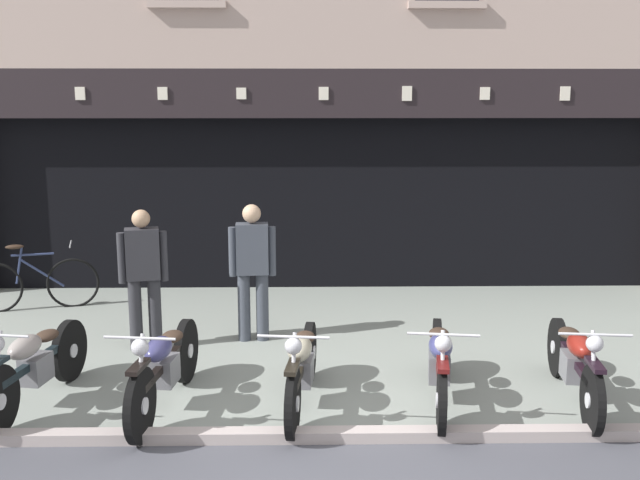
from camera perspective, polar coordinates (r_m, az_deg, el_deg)
The scene contains 10 objects.
shop_facade at distance 12.86m, azimuth 0.12°, elevation 5.92°, with size 11.19×4.42×6.62m.
motorcycle_left at distance 7.56m, azimuth -21.18°, elevation -8.93°, with size 0.62×1.95×0.92m.
motorcycle_center_left at distance 7.14m, azimuth -11.93°, elevation -9.51°, with size 0.62×2.04×0.93m.
motorcycle_center at distance 7.03m, azimuth -1.43°, elevation -9.69°, with size 0.62×1.93×0.91m.
motorcycle_center_right at distance 7.21m, azimuth 9.20°, elevation -9.30°, with size 0.62×1.99×0.91m.
motorcycle_right at distance 7.55m, azimuth 19.06°, elevation -8.87°, with size 0.62×2.01×0.91m.
salesman_left at distance 8.72m, azimuth -13.47°, elevation -2.49°, with size 0.55×0.30×1.65m.
shopkeeper_center at distance 8.84m, azimuth -5.23°, elevation -1.98°, with size 0.56×0.26×1.66m.
advert_board_near at distance 11.41m, azimuth -10.24°, elevation 5.35°, with size 0.74×0.03×0.95m.
leaning_bicycle at distance 10.95m, azimuth -21.20°, elevation -3.11°, with size 1.67×0.61×0.95m.
Camera 1 is at (-0.25, -5.81, 2.90)m, focal length 41.46 mm.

